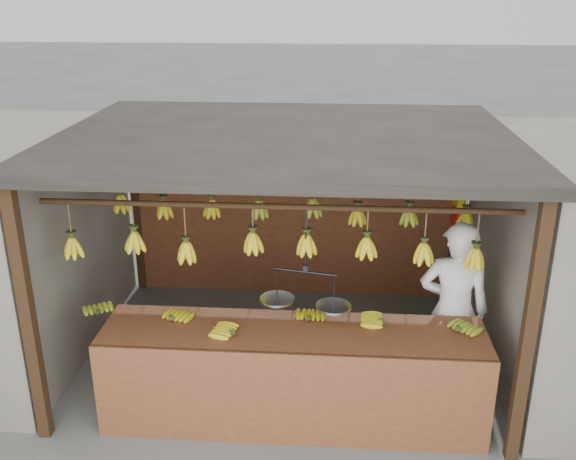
{
  "coord_description": "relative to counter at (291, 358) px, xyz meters",
  "views": [
    {
      "loc": [
        0.46,
        -5.97,
        3.69
      ],
      "look_at": [
        0.0,
        0.3,
        1.3
      ],
      "focal_mm": 40.0,
      "sensor_mm": 36.0,
      "label": 1
    }
  ],
  "objects": [
    {
      "name": "hanging_bananas",
      "position": [
        -0.14,
        1.23,
        0.92
      ],
      "size": [
        3.66,
        2.24,
        0.39
      ],
      "color": "gold",
      "rests_on": "ground"
    },
    {
      "name": "vendor",
      "position": [
        1.46,
        0.62,
        0.18
      ],
      "size": [
        0.68,
        0.48,
        1.77
      ],
      "primitive_type": "imported",
      "rotation": [
        0.0,
        0.0,
        3.04
      ],
      "color": "white",
      "rests_on": "ground"
    },
    {
      "name": "stall",
      "position": [
        -0.14,
        1.55,
        1.27
      ],
      "size": [
        4.3,
        3.3,
        2.4
      ],
      "color": "black",
      "rests_on": "ground"
    },
    {
      "name": "bag_bundles",
      "position": [
        1.8,
        2.57,
        0.27
      ],
      "size": [
        0.08,
        0.26,
        1.25
      ],
      "color": "yellow",
      "rests_on": "ground"
    },
    {
      "name": "counter",
      "position": [
        0.0,
        0.0,
        0.0
      ],
      "size": [
        3.58,
        0.76,
        0.96
      ],
      "color": "brown",
      "rests_on": "ground"
    },
    {
      "name": "ground",
      "position": [
        -0.14,
        1.22,
        -0.7
      ],
      "size": [
        80.0,
        80.0,
        0.0
      ],
      "primitive_type": "plane",
      "color": "#5B5B57"
    },
    {
      "name": "balance_scale",
      "position": [
        0.1,
        0.22,
        0.46
      ],
      "size": [
        0.79,
        0.4,
        0.89
      ],
      "color": "black",
      "rests_on": "ground"
    }
  ]
}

